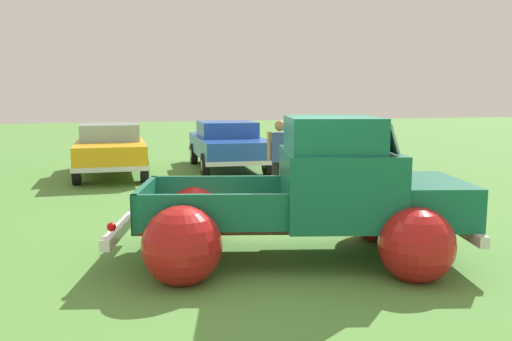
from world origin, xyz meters
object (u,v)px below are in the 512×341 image
Objects in this scene: show_car_1 at (227,143)px; lane_cone_0 at (200,202)px; vintage_pickup_truck at (318,203)px; show_car_0 at (110,148)px; spectator_0 at (280,155)px; show_car_2 at (326,140)px; lane_cone_1 at (324,191)px.

show_car_1 is 6.66m from lane_cone_0.
vintage_pickup_truck is 2.97m from lane_cone_0.
lane_cone_0 is (1.36, -5.92, -0.47)m from show_car_0.
spectator_0 is (-0.15, -5.12, 0.18)m from show_car_1.
show_car_2 reaches higher than lane_cone_0.
vintage_pickup_truck is 3.39m from lane_cone_1.
vintage_pickup_truck is 4.01m from spectator_0.
lane_cone_1 is at bearing -121.03° from spectator_0.
vintage_pickup_truck is 1.13× the size of show_car_2.
show_car_1 is at bearing 22.79° from spectator_0.
vintage_pickup_truck is at bearing -1.79° from show_car_1.
vintage_pickup_truck is 7.88× the size of lane_cone_0.
vintage_pickup_truck reaches higher than show_car_1.
vintage_pickup_truck is 1.15× the size of show_car_0.
show_car_0 is at bearing -79.14° from show_car_1.
vintage_pickup_truck is at bearing -167.80° from spectator_0.
show_car_0 reaches higher than lane_cone_1.
show_car_0 is at bearing 102.93° from lane_cone_0.
lane_cone_0 is at bearing 145.99° from spectator_0.
show_car_0 is 6.87m from lane_cone_1.
show_car_1 is at bearing 71.73° from lane_cone_0.
show_car_2 is at bearing 99.01° from show_car_1.
lane_cone_1 is at bearing 36.80° from show_car_0.
spectator_0 is (0.85, 3.92, 0.21)m from vintage_pickup_truck.
show_car_1 is at bearing 94.47° from lane_cone_1.
lane_cone_1 is at bearing 6.42° from lane_cone_0.
show_car_1 is at bearing 99.20° from vintage_pickup_truck.
vintage_pickup_truck is 9.09m from show_car_1.
spectator_0 reaches higher than show_car_0.
spectator_0 is at bearing 31.54° from lane_cone_0.
lane_cone_1 is at bearing -20.03° from show_car_2.
show_car_0 is 6.85× the size of lane_cone_0.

